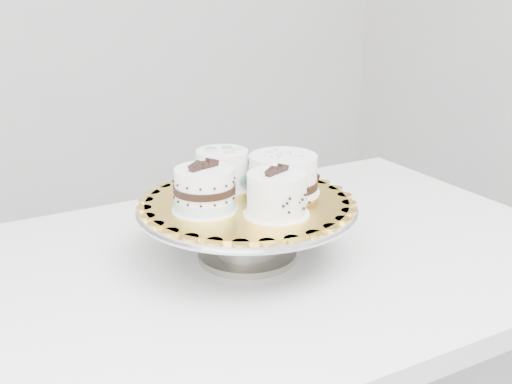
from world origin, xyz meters
TOP-DOWN VIEW (x-y plane):
  - table at (-0.07, 0.19)m, footprint 1.26×0.92m
  - cake_stand at (-0.10, 0.20)m, footprint 0.38×0.38m
  - cake_board at (-0.10, 0.20)m, footprint 0.46×0.46m
  - cake_swirl at (-0.10, 0.12)m, footprint 0.12×0.12m
  - cake_banded at (-0.18, 0.20)m, footprint 0.11×0.11m
  - cake_dots at (-0.09, 0.28)m, footprint 0.12×0.12m
  - cake_ribbon at (-0.02, 0.20)m, footprint 0.14×0.13m

SIDE VIEW (x-z plane):
  - table at x=-0.07m, z-range 0.29..1.04m
  - cake_stand at x=-0.10m, z-range 0.77..0.87m
  - cake_board at x=-0.10m, z-range 0.85..0.86m
  - cake_ribbon at x=-0.02m, z-range 0.85..0.93m
  - cake_banded at x=-0.18m, z-range 0.85..0.94m
  - cake_swirl at x=-0.10m, z-range 0.85..0.94m
  - cake_dots at x=-0.09m, z-range 0.86..0.93m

